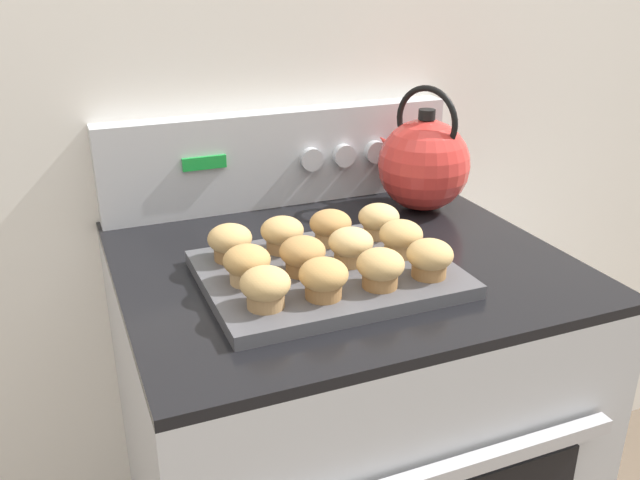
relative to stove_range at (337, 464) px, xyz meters
name	(u,v)px	position (x,y,z in m)	size (l,w,h in m)	color
wall_back	(270,67)	(0.00, 0.37, 0.74)	(8.00, 0.05, 2.40)	white
stove_range	(337,464)	(0.00, 0.00, 0.00)	(0.76, 0.71, 0.92)	#B7BABF
control_panel	(282,158)	(0.00, 0.31, 0.56)	(0.75, 0.07, 0.20)	#B7BABF
muffin_pan	(327,274)	(-0.06, -0.07, 0.47)	(0.40, 0.31, 0.02)	#4C4C51
muffin_r0_c0	(265,287)	(-0.19, -0.16, 0.51)	(0.07, 0.07, 0.06)	#A37A4C
muffin_r0_c1	(324,278)	(-0.10, -0.17, 0.51)	(0.07, 0.07, 0.06)	olive
muffin_r0_c2	(380,268)	(-0.01, -0.17, 0.51)	(0.07, 0.07, 0.06)	olive
muffin_r0_c3	(430,258)	(0.08, -0.16, 0.51)	(0.07, 0.07, 0.06)	olive
muffin_r1_c0	(247,264)	(-0.19, -0.08, 0.51)	(0.07, 0.07, 0.06)	tan
muffin_r1_c1	(303,255)	(-0.10, -0.08, 0.51)	(0.07, 0.07, 0.06)	olive
muffin_r1_c2	(351,246)	(-0.01, -0.07, 0.51)	(0.07, 0.07, 0.06)	tan
muffin_r1_c3	(401,238)	(0.08, -0.07, 0.51)	(0.07, 0.07, 0.06)	tan
muffin_r2_c0	(230,242)	(-0.19, 0.02, 0.51)	(0.07, 0.07, 0.06)	olive
muffin_r2_c1	(282,234)	(-0.10, 0.02, 0.51)	(0.07, 0.07, 0.06)	#A37A4C
muffin_r2_c2	(331,226)	(-0.01, 0.02, 0.51)	(0.07, 0.07, 0.06)	tan
muffin_r2_c3	(379,220)	(0.08, 0.01, 0.51)	(0.07, 0.07, 0.06)	tan
tea_kettle	(423,163)	(0.26, 0.17, 0.56)	(0.19, 0.22, 0.26)	red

